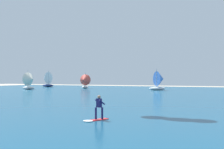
{
  "coord_description": "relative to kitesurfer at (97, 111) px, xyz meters",
  "views": [
    {
      "loc": [
        9.12,
        -0.05,
        2.89
      ],
      "look_at": [
        0.01,
        18.15,
        3.2
      ],
      "focal_mm": 43.96,
      "sensor_mm": 36.0,
      "label": 1
    }
  ],
  "objects": [
    {
      "name": "sailboat_near_shore",
      "position": [
        -33.27,
        50.98,
        1.48
      ],
      "size": [
        3.48,
        4.01,
        4.55
      ],
      "color": "silver",
      "rests_on": "ocean"
    },
    {
      "name": "ocean",
      "position": [
        0.04,
        34.87,
        -0.65
      ],
      "size": [
        160.0,
        90.0,
        0.1
      ],
      "primitive_type": "cube",
      "color": "navy",
      "rests_on": "ground"
    },
    {
      "name": "sailboat_center_horizon",
      "position": [
        -52.58,
        57.35,
        1.97
      ],
      "size": [
        4.81,
        4.08,
        5.61
      ],
      "color": "navy",
      "rests_on": "ocean"
    },
    {
      "name": "sailboat_mid_left",
      "position": [
        -10.17,
        48.29,
        1.75
      ],
      "size": [
        4.51,
        4.56,
        5.14
      ],
      "color": "white",
      "rests_on": "ocean"
    },
    {
      "name": "sailboat_heeled_over",
      "position": [
        -41.4,
        37.65,
        1.67
      ],
      "size": [
        4.3,
        3.68,
        4.96
      ],
      "color": "silver",
      "rests_on": "ocean"
    },
    {
      "name": "kitesurfer",
      "position": [
        0.0,
        0.0,
        0.0
      ],
      "size": [
        1.19,
        2.03,
        1.67
      ],
      "color": "red",
      "rests_on": "ocean"
    }
  ]
}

